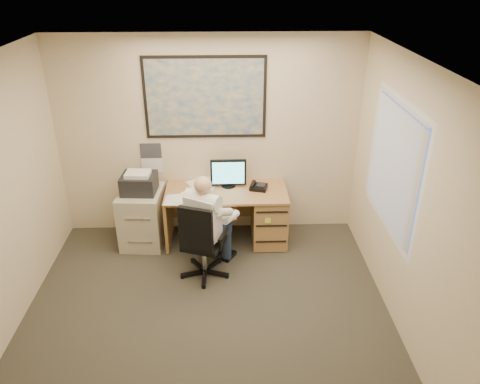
{
  "coord_description": "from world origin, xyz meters",
  "views": [
    {
      "loc": [
        0.23,
        -3.62,
        3.5
      ],
      "look_at": [
        0.39,
        1.3,
        1.02
      ],
      "focal_mm": 35.0,
      "sensor_mm": 36.0,
      "label": 1
    }
  ],
  "objects_px": {
    "filing_cabinet": "(142,213)",
    "office_chair": "(205,255)",
    "desk": "(251,210)",
    "person": "(203,227)"
  },
  "relations": [
    {
      "from": "filing_cabinet",
      "to": "office_chair",
      "type": "xyz_separation_m",
      "value": [
        0.86,
        -0.81,
        -0.15
      ]
    },
    {
      "from": "desk",
      "to": "person",
      "type": "relative_size",
      "value": 1.23
    },
    {
      "from": "desk",
      "to": "office_chair",
      "type": "xyz_separation_m",
      "value": [
        -0.59,
        -0.84,
        -0.14
      ]
    },
    {
      "from": "filing_cabinet",
      "to": "person",
      "type": "bearing_deg",
      "value": -36.86
    },
    {
      "from": "desk",
      "to": "person",
      "type": "height_order",
      "value": "person"
    },
    {
      "from": "filing_cabinet",
      "to": "person",
      "type": "relative_size",
      "value": 0.81
    },
    {
      "from": "filing_cabinet",
      "to": "desk",
      "type": "bearing_deg",
      "value": 5.16
    },
    {
      "from": "filing_cabinet",
      "to": "person",
      "type": "xyz_separation_m",
      "value": [
        0.85,
        -0.73,
        0.2
      ]
    },
    {
      "from": "desk",
      "to": "filing_cabinet",
      "type": "height_order",
      "value": "desk"
    },
    {
      "from": "office_chair",
      "to": "person",
      "type": "height_order",
      "value": "person"
    }
  ]
}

